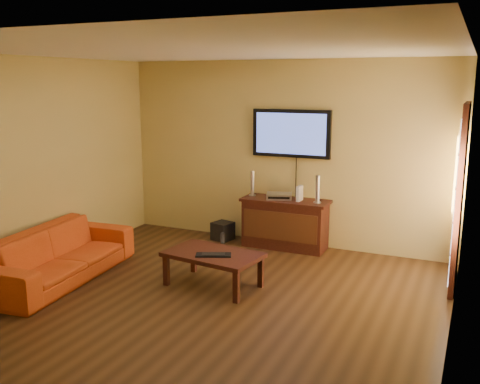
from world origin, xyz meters
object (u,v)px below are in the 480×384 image
Objects in this scene: television at (291,133)px; subwoofer at (223,231)px; speaker_right at (318,190)px; av_receiver at (279,196)px; sofa at (59,246)px; game_console at (300,193)px; keyboard at (213,255)px; speaker_left at (252,184)px; coffee_table at (213,257)px; bottle at (222,239)px; media_console at (285,223)px.

television is 1.83m from subwoofer.
speaker_right is 0.59m from av_receiver.
sofa is 9.78× the size of game_console.
keyboard is (-0.11, -1.88, -0.34)m from av_receiver.
speaker_left is at bearing 99.70° from keyboard.
game_console is (2.31, 2.33, 0.41)m from sofa.
coffee_table is 1.98m from speaker_right.
game_console is at bearing -3.98° from speaker_left.
coffee_table reaches higher than bottle.
sofa reaches higher than media_console.
coffee_table is (-0.26, -1.78, 0.00)m from media_console.
coffee_table reaches higher than subwoofer.
speaker_right is 1.42× the size of subwoofer.
av_receiver is 1.65× the size of game_console.
av_receiver is at bearing 16.24° from subwoofer.
av_receiver is (-0.10, -0.20, -0.89)m from television.
media_console is at bearing 177.03° from speaker_right.
sofa is 3.50m from speaker_right.
av_receiver is 1.85× the size of bottle.
subwoofer is at bearing -174.55° from game_console.
speaker_left is at bearing -179.18° from game_console.
subwoofer is at bearing -167.28° from television.
speaker_right is at bearing 14.59° from subwoofer.
media_console is at bearing -47.00° from sofa.
sofa is 2.89m from speaker_left.
subwoofer is at bearing 179.97° from speaker_right.
speaker_left is (-0.27, 1.82, 0.53)m from coffee_table.
game_console is at bearing 15.28° from subwoofer.
coffee_table is at bearing -98.42° from media_console.
television is 3.24× the size of av_receiver.
subwoofer is at bearing -171.87° from speaker_left.
av_receiver is (0.17, 1.78, 0.40)m from coffee_table.
keyboard reaches higher than bottle.
speaker_right is 1.08× the size of av_receiver.
av_receiver is (2.00, 2.35, 0.34)m from sofa.
bottle is at bearing -161.91° from game_console.
speaker_right is (0.48, -0.02, 0.54)m from media_console.
game_console reaches higher than sofa.
media_console reaches higher than bottle.
subwoofer is (-0.90, -0.03, -0.62)m from av_receiver.
bottle is at bearing -169.83° from speaker_right.
av_receiver is at bearing 86.53° from keyboard.
av_receiver is (0.44, -0.04, -0.13)m from speaker_left.
speaker_left reaches higher than subwoofer.
bottle is at bearing -50.08° from subwoofer.
speaker_left is at bearing -38.34° from sofa.
subwoofer is at bearing -178.62° from media_console.
speaker_left is (1.56, 2.39, 0.47)m from sofa.
speaker_right is at bearing 10.17° from bottle.
television reaches higher than subwoofer.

